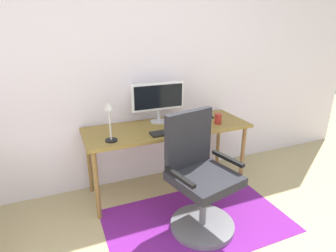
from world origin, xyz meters
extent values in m
cube|color=silver|center=(0.00, 2.20, 1.30)|extent=(6.00, 0.10, 2.60)
cube|color=#701D81|center=(0.13, 1.18, 0.00)|extent=(1.66, 1.01, 0.01)
cube|color=olive|center=(0.10, 1.82, 0.71)|extent=(1.72, 0.62, 0.03)
cylinder|color=olive|center=(-0.70, 1.57, 0.35)|extent=(0.04, 0.04, 0.70)
cylinder|color=olive|center=(0.90, 1.57, 0.35)|extent=(0.04, 0.04, 0.70)
cylinder|color=olive|center=(-0.70, 2.07, 0.35)|extent=(0.04, 0.04, 0.70)
cylinder|color=olive|center=(0.90, 2.07, 0.35)|extent=(0.04, 0.04, 0.70)
cylinder|color=#B2B2B7|center=(0.06, 1.99, 0.73)|extent=(0.18, 0.18, 0.01)
cylinder|color=#B2B2B7|center=(0.06, 1.99, 0.81)|extent=(0.04, 0.04, 0.13)
cube|color=white|center=(0.06, 1.99, 1.01)|extent=(0.58, 0.04, 0.29)
cube|color=black|center=(0.06, 1.97, 1.01)|extent=(0.54, 0.00, 0.25)
cube|color=black|center=(0.07, 1.64, 0.74)|extent=(0.43, 0.13, 0.02)
ellipsoid|color=black|center=(0.38, 1.68, 0.75)|extent=(0.06, 0.10, 0.03)
cylinder|color=#A02720|center=(0.63, 1.70, 0.78)|extent=(0.07, 0.07, 0.11)
cube|color=black|center=(0.67, 1.93, 0.73)|extent=(0.10, 0.15, 0.01)
cylinder|color=black|center=(-0.52, 1.66, 0.74)|extent=(0.11, 0.11, 0.01)
cylinder|color=beige|center=(-0.52, 1.66, 0.89)|extent=(0.02, 0.02, 0.28)
cone|color=beige|center=(-0.52, 1.66, 1.06)|extent=(0.09, 0.09, 0.06)
cylinder|color=slate|center=(0.13, 1.08, 0.03)|extent=(0.57, 0.57, 0.05)
cylinder|color=slate|center=(0.13, 1.08, 0.26)|extent=(0.06, 0.06, 0.41)
cube|color=#232328|center=(0.13, 1.08, 0.50)|extent=(0.60, 0.60, 0.08)
cube|color=#232328|center=(0.08, 1.30, 0.79)|extent=(0.48, 0.17, 0.50)
cube|color=black|center=(-0.13, 1.02, 0.61)|extent=(0.12, 0.35, 0.03)
cube|color=black|center=(0.40, 1.14, 0.61)|extent=(0.12, 0.35, 0.03)
camera|label=1|loc=(-0.93, -0.67, 1.71)|focal=29.53mm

